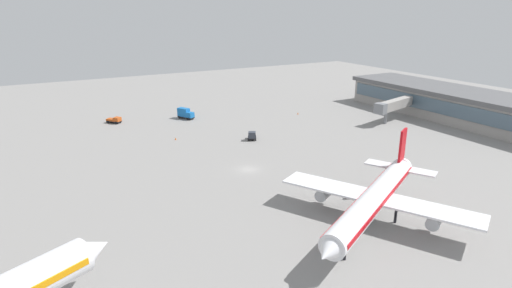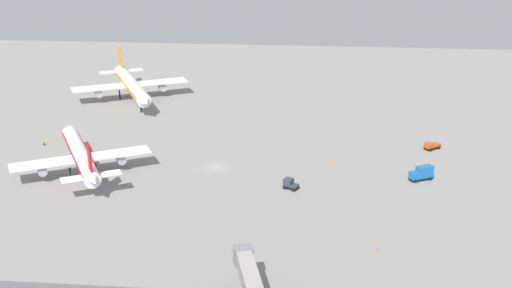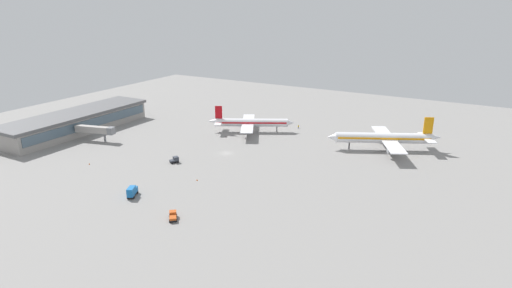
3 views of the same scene
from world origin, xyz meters
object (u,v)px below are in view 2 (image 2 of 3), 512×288
object	(u,v)px
airplane_at_gate	(131,85)
safety_cone_mid_apron	(378,249)
pushback_tractor	(431,146)
airplane_taxiing	(80,155)
safety_cone_near_gate	(333,160)
ground_crew_worker	(44,142)
baggage_tug	(290,184)
catering_truck	(422,173)

from	to	relation	value
airplane_at_gate	safety_cone_mid_apron	xyz separation A→B (m)	(71.08, -91.80, -4.81)
pushback_tractor	airplane_taxiing	bearing A→B (deg)	-23.88
airplane_at_gate	safety_cone_near_gate	bearing A→B (deg)	26.94
ground_crew_worker	safety_cone_mid_apron	size ratio (longest dim) A/B	2.78
airplane_at_gate	baggage_tug	bearing A→B (deg)	13.16
ground_crew_worker	safety_cone_near_gate	xyz separation A→B (m)	(75.33, -4.04, -0.55)
airplane_taxiing	safety_cone_mid_apron	world-z (taller)	airplane_taxiing
safety_cone_near_gate	safety_cone_mid_apron	bearing A→B (deg)	-80.41
airplane_at_gate	safety_cone_near_gate	xyz separation A→B (m)	(63.58, -47.45, -4.81)
pushback_tractor	safety_cone_near_gate	xyz separation A→B (m)	(-25.33, -10.60, -0.67)
airplane_taxiing	ground_crew_worker	bearing A→B (deg)	15.10
airplane_at_gate	airplane_taxiing	distance (m)	60.78
pushback_tractor	safety_cone_mid_apron	world-z (taller)	pushback_tractor
baggage_tug	safety_cone_mid_apron	xyz separation A→B (m)	(17.37, -26.62, -0.86)
airplane_at_gate	pushback_tractor	world-z (taller)	airplane_at_gate
catering_truck	safety_cone_mid_apron	distance (m)	36.54
safety_cone_mid_apron	catering_truck	bearing A→B (deg)	69.91
baggage_tug	safety_cone_near_gate	distance (m)	20.31
airplane_taxiing	catering_truck	size ratio (longest dim) A/B	6.32
airplane_taxiing	safety_cone_mid_apron	distance (m)	73.72
baggage_tug	safety_cone_mid_apron	bearing A→B (deg)	152.15
safety_cone_near_gate	catering_truck	bearing A→B (deg)	-26.68
airplane_at_gate	airplane_taxiing	xyz separation A→B (m)	(4.41, -60.62, -0.65)
safety_cone_mid_apron	baggage_tug	bearing A→B (deg)	123.12
airplane_at_gate	pushback_tractor	xyz separation A→B (m)	(88.91, -36.85, -4.14)
pushback_tractor	airplane_at_gate	bearing A→B (deg)	-62.10
pushback_tractor	ground_crew_worker	distance (m)	100.87
ground_crew_worker	airplane_at_gate	bearing A→B (deg)	67.59
baggage_tug	airplane_taxiing	bearing A→B (deg)	23.74
airplane_taxiing	safety_cone_near_gate	distance (m)	60.76
catering_truck	ground_crew_worker	distance (m)	96.41
pushback_tractor	catering_truck	bearing A→B (deg)	36.04
airplane_at_gate	safety_cone_mid_apron	bearing A→B (deg)	11.42
airplane_taxiing	baggage_tug	world-z (taller)	airplane_taxiing
ground_crew_worker	baggage_tug	bearing A→B (deg)	-25.66
baggage_tug	pushback_tractor	world-z (taller)	baggage_tug
airplane_at_gate	ground_crew_worker	distance (m)	45.17
airplane_taxiing	safety_cone_near_gate	xyz separation A→B (m)	(59.17, 13.17, -4.16)
airplane_taxiing	safety_cone_near_gate	world-z (taller)	airplane_taxiing
airplane_taxiing	catering_truck	bearing A→B (deg)	-115.85
airplane_taxiing	safety_cone_near_gate	size ratio (longest dim) A/B	61.67
catering_truck	ground_crew_worker	bearing A→B (deg)	-35.57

